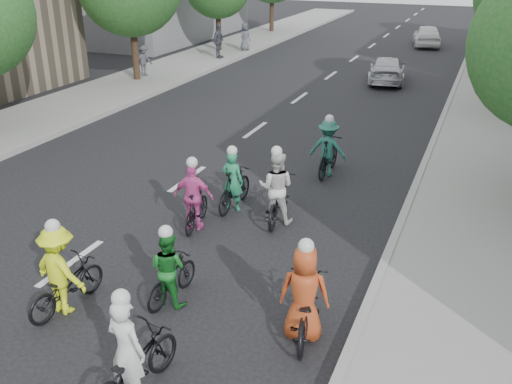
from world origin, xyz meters
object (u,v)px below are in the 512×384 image
Objects in this scene: cyclist_0 at (131,362)px; cyclist_7 at (328,152)px; cyclist_5 at (234,186)px; follow_car_trail at (427,35)px; cyclist_4 at (305,302)px; cyclist_6 at (277,194)px; follow_car_lead at (387,70)px; spectator_0 at (144,60)px; cyclist_3 at (195,202)px; cyclist_1 at (170,273)px; spectator_1 at (218,41)px; cyclist_2 at (62,277)px; spectator_2 at (245,37)px.

cyclist_7 is (0.20, 9.53, 0.09)m from cyclist_0.
cyclist_5 is 27.50m from follow_car_trail.
cyclist_6 is at bearing -75.11° from cyclist_4.
follow_car_lead is (-0.51, 22.32, -0.01)m from cyclist_0.
cyclist_5 is 1.24m from cyclist_6.
cyclist_7 is at bearing 84.09° from follow_car_lead.
follow_car_trail is 19.28m from spectator_0.
cyclist_0 is 5.41m from cyclist_3.
spectator_1 is at bearing -60.40° from cyclist_1.
cyclist_6 is 20.67m from spectator_1.
cyclist_1 is at bearing 71.96° from cyclist_6.
cyclist_6 reaches higher than cyclist_5.
cyclist_7 is 12.81m from follow_car_lead.
cyclist_3 is 28.83m from follow_car_trail.
follow_car_lead is (0.22, 20.00, -0.00)m from cyclist_1.
cyclist_3 is at bearing 76.65° from follow_car_trail.
cyclist_0 is 1.00× the size of cyclist_4.
cyclist_1 is 0.87× the size of cyclist_2.
cyclist_7 is 0.45× the size of follow_car_trail.
cyclist_7 is 18.06m from spectator_1.
cyclist_3 is 20.93m from spectator_1.
cyclist_5 is (0.38, 1.32, -0.05)m from cyclist_3.
cyclist_2 is 19.46m from spectator_0.
cyclist_5 is (-3.18, 4.15, -0.05)m from cyclist_4.
follow_car_trail is 12.03m from spectator_2.
cyclist_1 is 1.05× the size of spectator_0.
spectator_1 reaches higher than cyclist_5.
spectator_1 is at bearing -57.56° from cyclist_0.
spectator_1 reaches higher than follow_car_lead.
spectator_2 is at bearing 3.85° from spectator_0.
cyclist_0 is at bearing 81.91° from cyclist_6.
cyclist_7 is at bearing -81.92° from cyclist_0.
cyclist_4 reaches higher than follow_car_trail.
cyclist_3 is 1.10× the size of spectator_2.
cyclist_2 is at bearing -148.17° from spectator_2.
spectator_2 is at bearing -59.29° from cyclist_7.
follow_car_trail is 2.65× the size of spectator_0.
cyclist_0 reaches higher than spectator_0.
cyclist_1 is at bearing -155.79° from spectator_1.
cyclist_6 reaches higher than cyclist_7.
follow_car_lead is at bearing -86.19° from cyclist_7.
cyclist_5 reaches higher than follow_car_trail.
cyclist_2 is 24.18m from spectator_1.
cyclist_4 is (2.58, -0.02, 0.05)m from cyclist_1.
cyclist_4 is at bearing 87.64° from follow_car_lead.
cyclist_3 reaches higher than cyclist_5.
spectator_1 is at bearing 2.03° from spectator_0.
cyclist_1 is 20.00m from follow_car_lead.
cyclist_4 is 20.16m from follow_car_lead.
spectator_0 is 5.85m from spectator_1.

